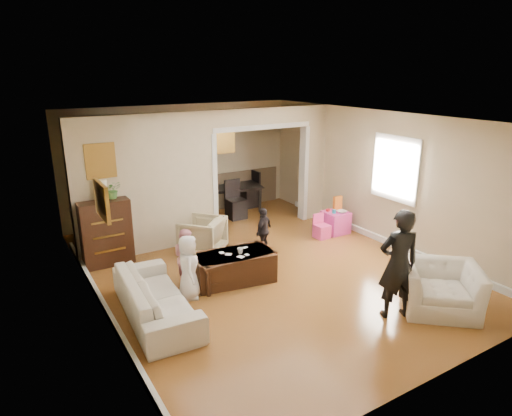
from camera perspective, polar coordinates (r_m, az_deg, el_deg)
floor at (r=7.90m, az=0.76°, el=-7.66°), size 7.00×7.00×0.00m
partition_left at (r=8.48m, az=-13.71°, el=2.93°), size 2.75×0.18×2.60m
partition_right at (r=10.27m, az=7.22°, el=5.76°), size 0.55×0.18×2.60m
partition_header at (r=9.31m, az=0.68°, el=11.72°), size 2.22×0.18×0.35m
window_pane at (r=8.83m, az=17.49°, el=4.86°), size 0.03×0.95×1.10m
framed_art_partition at (r=8.06m, az=-19.35°, el=5.73°), size 0.45×0.03×0.55m
framed_art_sofa_wall at (r=5.78m, az=-19.20°, el=0.90°), size 0.03×0.55×0.40m
framed_art_alcove at (r=10.82m, az=-3.98°, el=8.60°), size 0.45×0.03×0.55m
sofa at (r=6.49m, az=-12.76°, el=-11.07°), size 0.92×2.08×0.59m
armchair_back at (r=8.45m, az=-6.90°, el=-3.52°), size 1.05×1.06×0.69m
armchair_front at (r=6.99m, az=22.60°, el=-9.49°), size 1.39×1.38×0.68m
dresser at (r=8.31m, az=-18.79°, el=-2.92°), size 0.86×0.48×1.18m
table_lamp at (r=8.09m, az=-19.31°, el=2.21°), size 0.22×0.22×0.36m
potted_plant at (r=8.14m, az=-17.93°, el=2.24°), size 0.28×0.24×0.31m
coffee_table at (r=7.35m, az=-2.87°, el=-7.60°), size 1.38×0.86×0.48m
coffee_cup at (r=7.24m, az=-2.02°, el=-5.51°), size 0.11×0.11×0.09m
play_table at (r=9.61m, az=10.17°, el=-1.80°), size 0.49×0.49×0.46m
cereal_box at (r=9.64m, az=10.44°, el=0.63°), size 0.20×0.07×0.30m
cyan_cup at (r=9.43m, az=10.00°, el=-0.43°), size 0.08×0.08×0.08m
toy_block at (r=9.54m, az=9.24°, el=-0.27°), size 0.10×0.08×0.05m
play_bowl at (r=9.48m, az=10.96°, el=-0.48°), size 0.21×0.21×0.05m
dining_table at (r=10.90m, az=-4.22°, el=1.23°), size 1.99×1.39×0.64m
adult_person at (r=6.43m, az=17.81°, el=-6.89°), size 0.67×0.56×1.58m
child_kneel_a at (r=6.79m, az=-8.66°, el=-7.54°), size 0.47×0.57×1.01m
child_kneel_b at (r=7.24m, az=-8.95°, el=-6.22°), size 0.43×0.51×0.94m
child_toddler at (r=8.36m, az=0.98°, el=-2.90°), size 0.56×0.45×0.89m
craft_papers at (r=7.24m, az=-2.65°, el=-5.87°), size 0.53×0.42×0.00m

